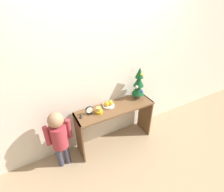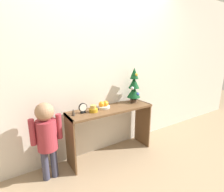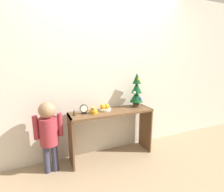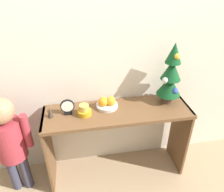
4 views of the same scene
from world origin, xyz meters
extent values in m
plane|color=#997F60|center=(0.00, 0.00, 0.00)|extent=(12.00, 12.00, 0.00)
cube|color=beige|center=(0.00, 0.42, 1.25)|extent=(7.00, 0.05, 2.50)
cube|color=brown|center=(0.00, 0.19, 0.71)|extent=(1.24, 0.38, 0.03)
cube|color=brown|center=(-0.61, 0.19, 0.36)|extent=(0.02, 0.35, 0.72)
cube|color=brown|center=(0.61, 0.19, 0.36)|extent=(0.02, 0.35, 0.72)
cylinder|color=#4C3828|center=(0.46, 0.25, 0.75)|extent=(0.10, 0.10, 0.05)
cylinder|color=brown|center=(0.46, 0.25, 0.79)|extent=(0.02, 0.02, 0.04)
cone|color=#0F421E|center=(0.46, 0.25, 0.89)|extent=(0.20, 0.20, 0.17)
cone|color=#0F421E|center=(0.46, 0.25, 1.03)|extent=(0.17, 0.17, 0.17)
cone|color=#0F421E|center=(0.46, 0.25, 1.18)|extent=(0.13, 0.13, 0.17)
sphere|color=silver|center=(0.40, 0.21, 0.96)|extent=(0.05, 0.05, 0.05)
sphere|color=#2D4CA8|center=(0.49, 0.19, 0.86)|extent=(0.06, 0.06, 0.06)
sphere|color=gold|center=(0.47, 0.22, 1.16)|extent=(0.05, 0.05, 0.05)
sphere|color=gold|center=(0.51, 0.29, 0.88)|extent=(0.04, 0.04, 0.04)
sphere|color=red|center=(0.47, 0.29, 0.98)|extent=(0.05, 0.05, 0.05)
cylinder|color=#B7B2A8|center=(-0.08, 0.25, 0.74)|extent=(0.18, 0.18, 0.03)
sphere|color=orange|center=(-0.05, 0.25, 0.78)|extent=(0.08, 0.08, 0.08)
sphere|color=orange|center=(-0.11, 0.25, 0.78)|extent=(0.08, 0.08, 0.08)
cylinder|color=#B78419|center=(-0.27, 0.18, 0.75)|extent=(0.11, 0.11, 0.04)
cylinder|color=gold|center=(-0.27, 0.18, 0.79)|extent=(0.08, 0.08, 0.05)
cube|color=black|center=(-0.40, 0.22, 0.73)|extent=(0.06, 0.04, 0.02)
cylinder|color=black|center=(-0.40, 0.22, 0.80)|extent=(0.11, 0.02, 0.11)
cylinder|color=white|center=(-0.40, 0.21, 0.80)|extent=(0.10, 0.00, 0.10)
cone|color=#382D23|center=(-0.54, 0.20, 0.77)|extent=(0.05, 0.05, 0.09)
cylinder|color=#38384C|center=(-0.94, 0.15, 0.20)|extent=(0.08, 0.08, 0.39)
cylinder|color=#38384C|center=(-0.84, 0.15, 0.20)|extent=(0.08, 0.08, 0.39)
cylinder|color=#992D38|center=(-0.89, 0.15, 0.57)|extent=(0.23, 0.23, 0.36)
sphere|color=#997051|center=(-0.89, 0.15, 0.85)|extent=(0.21, 0.21, 0.21)
cylinder|color=#992D38|center=(-0.74, 0.15, 0.64)|extent=(0.06, 0.06, 0.30)
camera|label=1|loc=(-1.07, -1.69, 2.29)|focal=28.00mm
camera|label=2|loc=(-1.23, -1.78, 1.51)|focal=28.00mm
camera|label=3|loc=(-0.97, -2.07, 1.48)|focal=28.00mm
camera|label=4|loc=(-0.30, -1.27, 1.78)|focal=35.00mm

